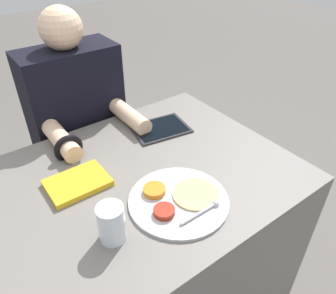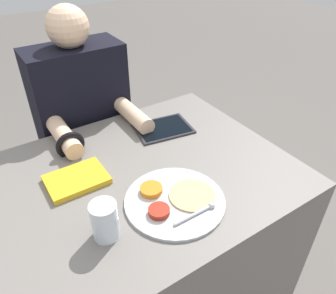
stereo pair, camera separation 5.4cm
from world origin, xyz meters
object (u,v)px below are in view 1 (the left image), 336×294
object	(u,v)px
person_diner	(83,147)
drinking_glass	(112,223)
thali_tray	(178,200)
red_notebook	(78,183)
tablet_device	(160,128)

from	to	relation	value
person_diner	drinking_glass	size ratio (longest dim) A/B	10.46
thali_tray	red_notebook	size ratio (longest dim) A/B	1.60
thali_tray	person_diner	size ratio (longest dim) A/B	0.26
thali_tray	tablet_device	bearing A→B (deg)	62.21
thali_tray	person_diner	bearing A→B (deg)	92.23
tablet_device	person_diner	size ratio (longest dim) A/B	0.21
red_notebook	tablet_device	world-z (taller)	red_notebook
thali_tray	red_notebook	distance (m)	0.34
red_notebook	drinking_glass	distance (m)	0.27
tablet_device	person_diner	bearing A→B (deg)	124.61
red_notebook	drinking_glass	world-z (taller)	drinking_glass
drinking_glass	thali_tray	bearing A→B (deg)	0.69
red_notebook	person_diner	xyz separation A→B (m)	(0.19, 0.45, -0.19)
red_notebook	drinking_glass	bearing A→B (deg)	-92.14
tablet_device	drinking_glass	distance (m)	0.58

